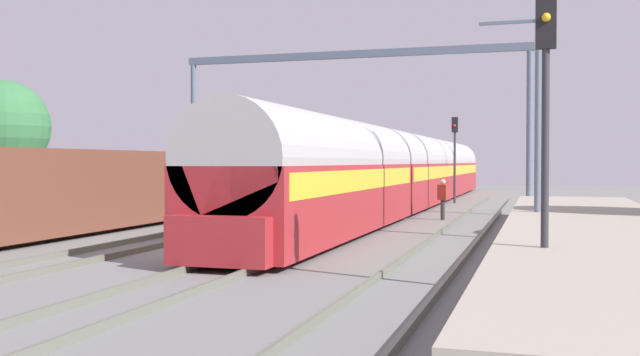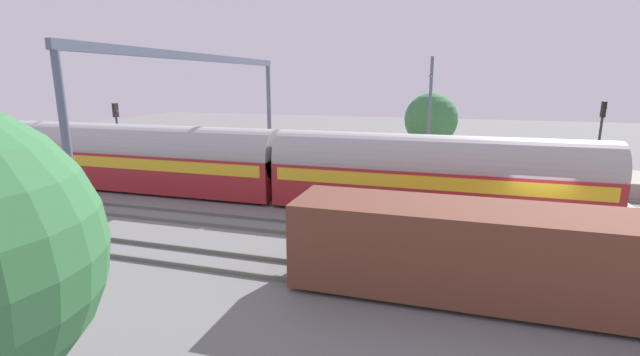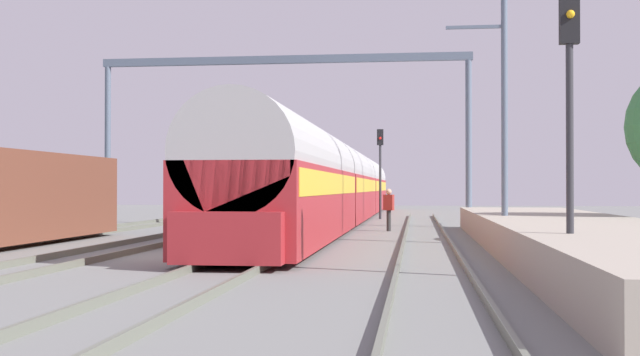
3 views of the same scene
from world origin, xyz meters
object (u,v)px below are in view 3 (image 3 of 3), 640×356
object	(u,v)px
passenger_train	(340,184)
catenary_gantry	(283,97)
person_crossing	(389,206)
railway_signal_far	(380,162)
railway_signal_near	(570,100)

from	to	relation	value
passenger_train	catenary_gantry	xyz separation A→B (m)	(-2.14, -4.93, 3.97)
passenger_train	person_crossing	size ratio (longest dim) A/B	28.44
passenger_train	catenary_gantry	distance (m)	6.68
railway_signal_far	passenger_train	bearing A→B (deg)	-115.16
passenger_train	railway_signal_far	xyz separation A→B (m)	(1.92, 4.08, 1.28)
person_crossing	railway_signal_near	distance (m)	17.53
person_crossing	catenary_gantry	world-z (taller)	catenary_gantry
person_crossing	catenary_gantry	xyz separation A→B (m)	(-4.97, 3.51, 4.92)
person_crossing	railway_signal_far	bearing A→B (deg)	-67.82
catenary_gantry	passenger_train	bearing A→B (deg)	66.53
person_crossing	railway_signal_near	size ratio (longest dim) A/B	0.32
passenger_train	railway_signal_far	world-z (taller)	railway_signal_far
railway_signal_near	catenary_gantry	bearing A→B (deg)	113.75
passenger_train	railway_signal_near	xyz separation A→B (m)	(6.84, -25.34, 1.46)
catenary_gantry	railway_signal_near	bearing A→B (deg)	-66.25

